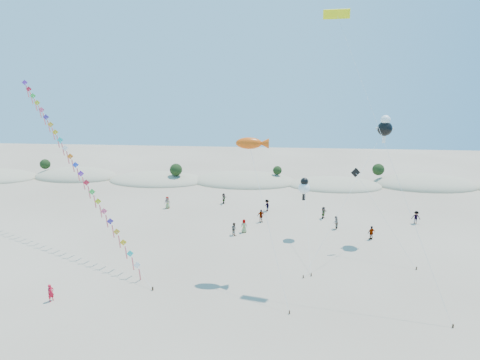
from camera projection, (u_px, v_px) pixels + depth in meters
name	position (u px, v px, depth m)	size (l,w,h in m)	color
ground	(197.00, 346.00, 29.20)	(160.00, 160.00, 0.00)	gray
dune_ridge	(250.00, 182.00, 72.49)	(145.30, 11.49, 5.57)	gray
kite_train	(74.00, 162.00, 44.37)	(21.63, 18.15, 18.94)	#3F2D1E
fish_kite	(253.00, 144.00, 37.19)	(5.19, 8.02, 13.48)	#3F2D1E
cartoon_kite_low	(304.00, 187.00, 47.25)	(1.37, 10.71, 7.34)	#3F2D1E
cartoon_kite_high	(385.00, 127.00, 45.15)	(10.38, 11.81, 14.67)	#3F2D1E
parafoil_kite	(339.00, 20.00, 34.96)	(10.29, 10.20, 24.65)	#3F2D1E
dark_kite	(369.00, 193.00, 42.92)	(6.30, 5.33, 9.30)	#3F2D1E
flyer_foreground	(51.00, 293.00, 34.83)	(0.57, 0.38, 1.57)	red
beachgoers	(286.00, 214.00, 53.94)	(35.22, 13.22, 1.76)	slate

